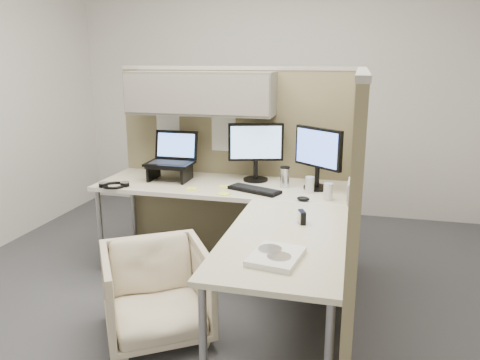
% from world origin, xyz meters
% --- Properties ---
extents(ground, '(4.50, 4.50, 0.00)m').
position_xyz_m(ground, '(0.00, 0.00, 0.00)').
color(ground, '#3C3C41').
rests_on(ground, ground).
extents(partition_back, '(2.00, 0.36, 1.63)m').
position_xyz_m(partition_back, '(-0.22, 0.83, 1.10)').
color(partition_back, '#857A57').
rests_on(partition_back, ground).
extents(partition_right, '(0.07, 2.03, 1.63)m').
position_xyz_m(partition_right, '(0.90, -0.07, 0.82)').
color(partition_right, '#857A57').
rests_on(partition_right, ground).
extents(desk, '(2.00, 1.98, 0.73)m').
position_xyz_m(desk, '(0.12, 0.13, 0.69)').
color(desk, beige).
rests_on(desk, ground).
extents(office_chair, '(0.84, 0.82, 0.64)m').
position_xyz_m(office_chair, '(-0.25, -0.47, 0.32)').
color(office_chair, beige).
rests_on(office_chair, ground).
extents(monitor_left, '(0.43, 0.20, 0.47)m').
position_xyz_m(monitor_left, '(0.11, 0.71, 1.00)').
color(monitor_left, black).
rests_on(monitor_left, desk).
extents(monitor_right, '(0.37, 0.30, 0.47)m').
position_xyz_m(monitor_right, '(0.62, 0.59, 1.00)').
color(monitor_right, black).
rests_on(monitor_right, desk).
extents(laptop_station, '(0.37, 0.31, 0.38)m').
position_xyz_m(laptop_station, '(-0.56, 0.59, 0.88)').
color(laptop_station, black).
rests_on(laptop_station, desk).
extents(keyboard, '(0.43, 0.28, 0.02)m').
position_xyz_m(keyboard, '(0.17, 0.40, 0.74)').
color(keyboard, black).
rests_on(keyboard, desk).
extents(mouse, '(0.10, 0.07, 0.03)m').
position_xyz_m(mouse, '(0.56, 0.24, 0.75)').
color(mouse, black).
rests_on(mouse, desk).
extents(travel_mug, '(0.08, 0.08, 0.16)m').
position_xyz_m(travel_mug, '(0.37, 0.57, 0.81)').
color(travel_mug, silver).
rests_on(travel_mug, desk).
extents(soda_can_green, '(0.07, 0.07, 0.12)m').
position_xyz_m(soda_can_green, '(0.72, 0.31, 0.79)').
color(soda_can_green, silver).
rests_on(soda_can_green, desk).
extents(soda_can_silver, '(0.07, 0.07, 0.12)m').
position_xyz_m(soda_can_silver, '(0.57, 0.47, 0.79)').
color(soda_can_silver, silver).
rests_on(soda_can_silver, desk).
extents(sticky_note_b, '(0.10, 0.10, 0.01)m').
position_xyz_m(sticky_note_b, '(-0.02, 0.26, 0.73)').
color(sticky_note_b, '#F2FF43').
rests_on(sticky_note_b, desk).
extents(sticky_note_d, '(0.08, 0.08, 0.01)m').
position_xyz_m(sticky_note_d, '(-0.08, 0.45, 0.73)').
color(sticky_note_d, '#F2FF43').
rests_on(sticky_note_d, desk).
extents(sticky_note_a, '(0.09, 0.09, 0.01)m').
position_xyz_m(sticky_note_a, '(-0.30, 0.34, 0.73)').
color(sticky_note_a, '#F2FF43').
rests_on(sticky_note_a, desk).
extents(headphones, '(0.24, 0.24, 0.03)m').
position_xyz_m(headphones, '(-0.90, 0.25, 0.74)').
color(headphones, black).
rests_on(headphones, desk).
extents(paper_stack, '(0.27, 0.33, 0.03)m').
position_xyz_m(paper_stack, '(0.54, -0.77, 0.75)').
color(paper_stack, white).
rests_on(paper_stack, desk).
extents(desk_clock, '(0.06, 0.08, 0.08)m').
position_xyz_m(desk_clock, '(0.60, -0.22, 0.77)').
color(desk_clock, black).
rests_on(desk_clock, desk).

